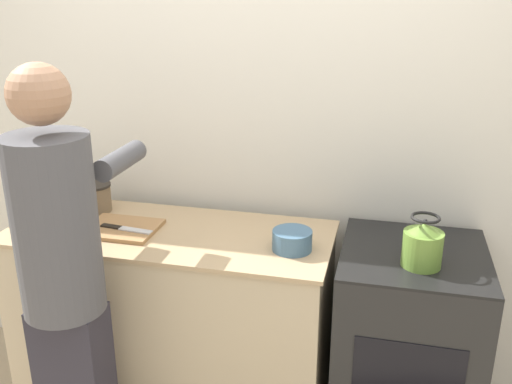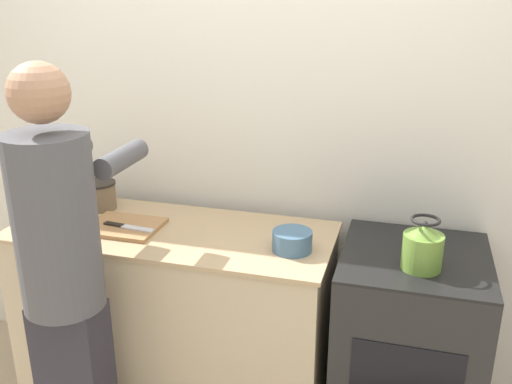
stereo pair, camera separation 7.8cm
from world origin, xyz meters
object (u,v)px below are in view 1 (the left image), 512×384
(knife, at_px, (125,229))
(bowl_prep, at_px, (45,223))
(cutting_board, at_px, (122,228))
(kettle, at_px, (423,245))
(person, at_px, (64,273))
(canister_jar, at_px, (95,197))
(oven, at_px, (405,351))

(knife, xyz_separation_m, bowl_prep, (-0.36, -0.05, 0.01))
(cutting_board, relative_size, knife, 1.27)
(bowl_prep, bearing_deg, knife, 7.41)
(knife, relative_size, kettle, 1.21)
(person, distance_m, canister_jar, 0.67)
(person, height_order, knife, person)
(oven, relative_size, cutting_board, 2.97)
(knife, bearing_deg, cutting_board, 143.75)
(cutting_board, distance_m, kettle, 1.28)
(person, relative_size, canister_jar, 10.93)
(knife, height_order, canister_jar, canister_jar)
(person, height_order, canister_jar, person)
(cutting_board, bearing_deg, canister_jar, 140.38)
(knife, distance_m, bowl_prep, 0.36)
(oven, xyz_separation_m, person, (-1.27, -0.51, 0.48))
(person, xyz_separation_m, bowl_prep, (-0.32, 0.38, 0.01))
(cutting_board, xyz_separation_m, kettle, (1.28, -0.05, 0.08))
(cutting_board, height_order, knife, knife)
(knife, bearing_deg, kettle, 4.80)
(cutting_board, distance_m, bowl_prep, 0.34)
(oven, bearing_deg, cutting_board, -177.36)
(cutting_board, distance_m, knife, 0.04)
(kettle, bearing_deg, knife, 178.72)
(kettle, bearing_deg, canister_jar, 170.96)
(cutting_board, bearing_deg, person, -91.62)
(bowl_prep, relative_size, canister_jar, 1.20)
(cutting_board, relative_size, canister_jar, 2.00)
(oven, height_order, bowl_prep, bowl_prep)
(cutting_board, xyz_separation_m, bowl_prep, (-0.33, -0.07, 0.02))
(oven, xyz_separation_m, bowl_prep, (-1.59, -0.13, 0.49))
(kettle, distance_m, canister_jar, 1.52)
(kettle, bearing_deg, oven, 98.83)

